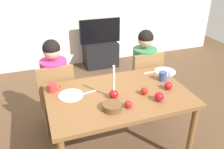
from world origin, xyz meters
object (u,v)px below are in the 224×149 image
at_px(mug_left, 52,88).
at_px(bowl_walnuts, 112,107).
at_px(chair_left, 57,94).
at_px(apple_far_edge, 129,104).
at_px(dining_table, 119,101).
at_px(chair_right, 144,79).
at_px(plate_left, 71,95).
at_px(candle_centerpiece, 114,92).
at_px(plate_right, 165,71).
at_px(apple_near_candle, 144,91).
at_px(mug_right, 163,76).
at_px(tv_stand, 101,54).
at_px(apple_by_right_mug, 159,97).
at_px(person_left_child, 56,88).
at_px(person_right_child, 143,74).
at_px(apple_by_left_plate, 168,86).
at_px(tv, 100,31).

relative_size(mug_left, bowl_walnuts, 0.76).
relative_size(chair_left, apple_far_edge, 12.85).
distance_m(dining_table, chair_right, 0.87).
relative_size(plate_left, bowl_walnuts, 1.39).
distance_m(dining_table, candle_centerpiece, 0.18).
bearing_deg(plate_right, apple_far_edge, -142.60).
bearing_deg(mug_left, apple_near_candle, -22.80).
xyz_separation_m(dining_table, mug_right, (0.56, 0.11, 0.13)).
xyz_separation_m(chair_right, candle_centerpiece, (-0.67, -0.67, 0.31)).
bearing_deg(plate_right, tv_stand, 95.48).
height_order(chair_left, apple_by_right_mug, chair_left).
bearing_deg(apple_by_right_mug, mug_left, 151.17).
distance_m(chair_left, plate_right, 1.31).
relative_size(candle_centerpiece, plate_right, 1.39).
height_order(candle_centerpiece, apple_by_right_mug, candle_centerpiece).
xyz_separation_m(tv_stand, apple_far_edge, (-0.50, -2.55, 0.55)).
bearing_deg(mug_left, apple_by_right_mug, -28.83).
height_order(person_left_child, bowl_walnuts, person_left_child).
xyz_separation_m(person_right_child, apple_by_left_plate, (-0.09, -0.72, 0.22)).
height_order(bowl_walnuts, apple_near_candle, apple_near_candle).
bearing_deg(apple_far_edge, person_left_child, 121.90).
relative_size(chair_right, person_right_child, 0.77).
xyz_separation_m(mug_right, apple_by_right_mug, (-0.25, -0.35, -0.01)).
xyz_separation_m(chair_right, mug_left, (-1.21, -0.34, 0.28)).
bearing_deg(tv, apple_near_candle, -96.27).
bearing_deg(plate_left, dining_table, -14.75).
bearing_deg(mug_right, plate_right, 52.39).
xyz_separation_m(chair_right, apple_by_left_plate, (-0.09, -0.69, 0.28)).
relative_size(dining_table, chair_left, 1.56).
relative_size(dining_table, apple_far_edge, 19.99).
bearing_deg(chair_left, person_left_child, 90.00).
bearing_deg(person_right_child, plate_left, -153.67).
bearing_deg(candle_centerpiece, plate_left, 154.97).
bearing_deg(candle_centerpiece, dining_table, 38.67).
height_order(dining_table, apple_by_left_plate, apple_by_left_plate).
height_order(tv_stand, apple_far_edge, apple_far_edge).
relative_size(candle_centerpiece, apple_far_edge, 4.93).
bearing_deg(apple_by_left_plate, tv_stand, 90.31).
xyz_separation_m(apple_near_candle, apple_by_left_plate, (0.28, 0.01, 0.01)).
relative_size(chair_left, plate_left, 3.72).
height_order(person_right_child, tv, person_right_child).
bearing_deg(mug_right, dining_table, -168.92).
relative_size(tv_stand, mug_left, 4.87).
bearing_deg(mug_left, dining_table, -23.73).
xyz_separation_m(tv_stand, apple_by_right_mug, (-0.18, -2.54, 0.55)).
bearing_deg(chair_left, bowl_walnuts, -64.38).
xyz_separation_m(dining_table, mug_left, (-0.61, 0.27, 0.13)).
bearing_deg(tv, chair_right, -86.67).
distance_m(tv, candle_centerpiece, 2.43).
xyz_separation_m(chair_right, bowl_walnuts, (-0.75, -0.84, 0.27)).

